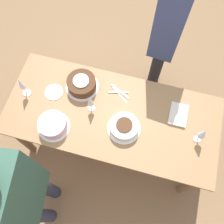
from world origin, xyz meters
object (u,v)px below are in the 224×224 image
Objects in this scene: wine_glass_far at (90,101)px; cake_back_decorated at (53,125)px; cake_center_white at (124,127)px; person_cutting at (169,25)px; cake_front_chocolate at (82,84)px; wine_glass_near at (21,85)px; person_watching at (20,197)px; wine_glass_extra at (203,134)px.

cake_back_decorated is at bearing 43.85° from wine_glass_far.
cake_center_white is 0.15× the size of person_cutting.
cake_front_chocolate reaches higher than cake_back_decorated.
cake_front_chocolate is at bearing -39.48° from person_cutting.
person_watching is at bearing 114.18° from wine_glass_near.
person_cutting reaches higher than cake_front_chocolate.
wine_glass_far is at bearing 128.17° from cake_front_chocolate.
wine_glass_near reaches higher than wine_glass_far.
wine_glass_near is at bearing 1.04° from wine_glass_far.
person_cutting is at bearing -124.75° from cake_back_decorated.
wine_glass_extra is (-0.87, 0.04, 0.01)m from wine_glass_far.
cake_center_white is 0.33m from wine_glass_far.
wine_glass_extra reaches higher than cake_back_decorated.
wine_glass_far is at bearing -2.39° from wine_glass_extra.
cake_front_chocolate is 1.41× the size of wine_glass_far.
wine_glass_far reaches higher than cake_front_chocolate.
person_cutting reaches higher than cake_back_decorated.
wine_glass_near is 1.14× the size of wine_glass_far.
wine_glass_near is 0.14× the size of person_watching.
cake_back_decorated is at bearing 75.23° from cake_front_chocolate.
cake_center_white is 0.88m from wine_glass_near.
cake_back_decorated is 1.14× the size of wine_glass_near.
cake_center_white is 1.18× the size of wine_glass_near.
cake_center_white is 0.88m from person_watching.
cake_center_white is 1.32× the size of wine_glass_extra.
wine_glass_far is (-0.57, -0.01, -0.01)m from wine_glass_near.
person_watching is at bearing 53.33° from cake_center_white.
person_cutting is at bearing -120.49° from wine_glass_far.
person_cutting is 1.05× the size of person_watching.
cake_back_decorated is 0.41m from wine_glass_near.
wine_glass_near is at bearing -34.32° from cake_back_decorated.
wine_glass_extra is 1.32m from person_watching.
person_cutting is at bearing -142.64° from wine_glass_near.
wine_glass_near is at bearing -47.53° from person_cutting.
cake_front_chocolate is 0.16× the size of person_cutting.
cake_center_white is at bearing -166.06° from cake_back_decorated.
wine_glass_far is at bearing -136.15° from cake_back_decorated.
wine_glass_far is (-0.24, -0.23, 0.09)m from cake_back_decorated.
wine_glass_extra is 0.12× the size of person_watching.
person_watching is at bearing 34.70° from wine_glass_extra.
person_watching reaches higher than cake_back_decorated.
wine_glass_extra reaches higher than wine_glass_far.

